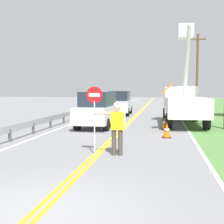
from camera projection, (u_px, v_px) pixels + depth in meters
ground_plane at (38, 212)px, 5.29m from camera, size 160.00×160.00×0.00m
centerline_yellow_left at (135, 116)px, 24.95m from camera, size 0.11×110.00×0.01m
centerline_yellow_right at (137, 116)px, 24.92m from camera, size 0.11×110.00×0.01m
edge_line_right at (179, 116)px, 24.32m from camera, size 0.12×110.00×0.01m
edge_line_left at (95, 115)px, 25.55m from camera, size 0.12×110.00×0.01m
flagger_worker at (117, 125)px, 9.82m from camera, size 1.09×0.25×1.83m
stop_sign_paddle at (94, 105)px, 9.87m from camera, size 0.56×0.04×2.33m
utility_bucket_truck at (183, 102)px, 18.67m from camera, size 2.67×6.88×6.19m
oncoming_suv_nearest at (98, 109)px, 17.19m from camera, size 2.02×4.65×2.10m
oncoming_suv_second at (120, 103)px, 25.71m from camera, size 2.01×4.65×2.10m
utility_pole_mid at (197, 70)px, 32.84m from camera, size 1.80×0.28×8.46m
traffic_cone_lead at (167, 130)px, 13.49m from camera, size 0.40×0.40×0.70m
traffic_cone_mid at (165, 123)px, 16.36m from camera, size 0.40×0.40×0.70m
guardrail_left_shoulder at (78, 112)px, 22.48m from camera, size 0.10×32.00×0.71m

